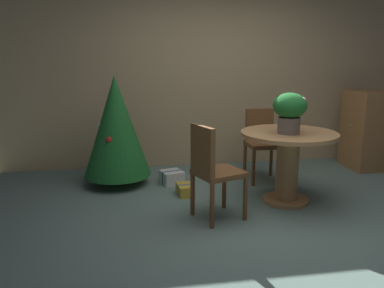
# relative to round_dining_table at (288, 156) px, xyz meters

# --- Properties ---
(ground_plane) EXTENTS (6.60, 6.60, 0.00)m
(ground_plane) POSITION_rel_round_dining_table_xyz_m (-0.42, -0.47, -0.52)
(ground_plane) COLOR slate
(back_wall_panel) EXTENTS (6.00, 0.10, 2.60)m
(back_wall_panel) POSITION_rel_round_dining_table_xyz_m (-0.42, 1.73, 0.78)
(back_wall_panel) COLOR tan
(back_wall_panel) RESTS_ON ground_plane
(round_dining_table) EXTENTS (1.02, 1.02, 0.78)m
(round_dining_table) POSITION_rel_round_dining_table_xyz_m (0.00, 0.00, 0.00)
(round_dining_table) COLOR #B27F4C
(round_dining_table) RESTS_ON ground_plane
(flower_vase) EXTENTS (0.35, 0.35, 0.42)m
(flower_vase) POSITION_rel_round_dining_table_xyz_m (-0.04, -0.07, 0.51)
(flower_vase) COLOR #665B51
(flower_vase) RESTS_ON round_dining_table
(wooden_chair_left) EXTENTS (0.54, 0.53, 0.94)m
(wooden_chair_left) POSITION_rel_round_dining_table_xyz_m (-0.90, -0.33, 0.00)
(wooden_chair_left) COLOR brown
(wooden_chair_left) RESTS_ON ground_plane
(wooden_chair_far) EXTENTS (0.41, 0.41, 0.90)m
(wooden_chair_far) POSITION_rel_round_dining_table_xyz_m (0.00, 0.84, -0.00)
(wooden_chair_far) COLOR brown
(wooden_chair_far) RESTS_ON ground_plane
(holiday_tree) EXTENTS (0.81, 0.81, 1.34)m
(holiday_tree) POSITION_rel_round_dining_table_xyz_m (-1.82, 0.92, 0.21)
(holiday_tree) COLOR brown
(holiday_tree) RESTS_ON ground_plane
(gift_box_gold) EXTENTS (0.19, 0.27, 0.12)m
(gift_box_gold) POSITION_rel_round_dining_table_xyz_m (-1.06, 0.39, -0.46)
(gift_box_gold) COLOR gold
(gift_box_gold) RESTS_ON ground_plane
(gift_box_cream) EXTENTS (0.31, 0.32, 0.16)m
(gift_box_cream) POSITION_rel_round_dining_table_xyz_m (-1.16, 0.84, -0.44)
(gift_box_cream) COLOR silver
(gift_box_cream) RESTS_ON ground_plane
(wooden_cabinet) EXTENTS (0.53, 0.60, 1.09)m
(wooden_cabinet) POSITION_rel_round_dining_table_xyz_m (1.65, 1.11, 0.03)
(wooden_cabinet) COLOR #9E6B3D
(wooden_cabinet) RESTS_ON ground_plane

